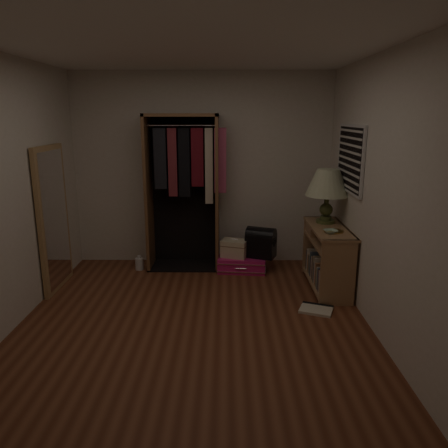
{
  "coord_description": "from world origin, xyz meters",
  "views": [
    {
      "loc": [
        0.33,
        -3.96,
        2.04
      ],
      "look_at": [
        0.3,
        0.95,
        0.8
      ],
      "focal_mm": 35.0,
      "sensor_mm": 36.0,
      "label": 1
    }
  ],
  "objects_px": {
    "train_case": "(234,248)",
    "table_lamp": "(328,184)",
    "console_bookshelf": "(327,255)",
    "open_wardrobe": "(186,177)",
    "white_jug": "(139,264)",
    "pink_suitcase": "(242,263)",
    "black_bag": "(261,242)",
    "floor_mirror": "(53,219)"
  },
  "relations": [
    {
      "from": "console_bookshelf",
      "to": "floor_mirror",
      "type": "height_order",
      "value": "floor_mirror"
    },
    {
      "from": "pink_suitcase",
      "to": "white_jug",
      "type": "bearing_deg",
      "value": -174.81
    },
    {
      "from": "pink_suitcase",
      "to": "black_bag",
      "type": "bearing_deg",
      "value": -1.92
    },
    {
      "from": "pink_suitcase",
      "to": "table_lamp",
      "type": "distance_m",
      "value": 1.56
    },
    {
      "from": "table_lamp",
      "to": "floor_mirror",
      "type": "bearing_deg",
      "value": -176.07
    },
    {
      "from": "pink_suitcase",
      "to": "train_case",
      "type": "distance_m",
      "value": 0.24
    },
    {
      "from": "table_lamp",
      "to": "white_jug",
      "type": "bearing_deg",
      "value": 171.01
    },
    {
      "from": "floor_mirror",
      "to": "white_jug",
      "type": "relative_size",
      "value": 8.64
    },
    {
      "from": "table_lamp",
      "to": "train_case",
      "type": "bearing_deg",
      "value": 162.31
    },
    {
      "from": "console_bookshelf",
      "to": "table_lamp",
      "type": "height_order",
      "value": "table_lamp"
    },
    {
      "from": "white_jug",
      "to": "train_case",
      "type": "bearing_deg",
      "value": -1.13
    },
    {
      "from": "black_bag",
      "to": "white_jug",
      "type": "relative_size",
      "value": 2.21
    },
    {
      "from": "pink_suitcase",
      "to": "white_jug",
      "type": "relative_size",
      "value": 3.45
    },
    {
      "from": "floor_mirror",
      "to": "black_bag",
      "type": "height_order",
      "value": "floor_mirror"
    },
    {
      "from": "train_case",
      "to": "floor_mirror",
      "type": "bearing_deg",
      "value": -146.7
    },
    {
      "from": "black_bag",
      "to": "white_jug",
      "type": "height_order",
      "value": "black_bag"
    },
    {
      "from": "open_wardrobe",
      "to": "white_jug",
      "type": "relative_size",
      "value": 10.42
    },
    {
      "from": "black_bag",
      "to": "console_bookshelf",
      "type": "bearing_deg",
      "value": -13.15
    },
    {
      "from": "train_case",
      "to": "pink_suitcase",
      "type": "bearing_deg",
      "value": 31.92
    },
    {
      "from": "open_wardrobe",
      "to": "black_bag",
      "type": "distance_m",
      "value": 1.3
    },
    {
      "from": "floor_mirror",
      "to": "table_lamp",
      "type": "distance_m",
      "value": 3.27
    },
    {
      "from": "black_bag",
      "to": "table_lamp",
      "type": "relative_size",
      "value": 0.63
    },
    {
      "from": "open_wardrobe",
      "to": "pink_suitcase",
      "type": "relative_size",
      "value": 3.02
    },
    {
      "from": "table_lamp",
      "to": "white_jug",
      "type": "distance_m",
      "value": 2.67
    },
    {
      "from": "console_bookshelf",
      "to": "open_wardrobe",
      "type": "xyz_separation_m",
      "value": [
        -1.74,
        0.73,
        0.84
      ]
    },
    {
      "from": "open_wardrobe",
      "to": "white_jug",
      "type": "height_order",
      "value": "open_wardrobe"
    },
    {
      "from": "open_wardrobe",
      "to": "pink_suitcase",
      "type": "height_order",
      "value": "open_wardrobe"
    },
    {
      "from": "pink_suitcase",
      "to": "train_case",
      "type": "relative_size",
      "value": 1.72
    },
    {
      "from": "open_wardrobe",
      "to": "train_case",
      "type": "relative_size",
      "value": 5.19
    },
    {
      "from": "console_bookshelf",
      "to": "floor_mirror",
      "type": "relative_size",
      "value": 0.66
    },
    {
      "from": "pink_suitcase",
      "to": "console_bookshelf",
      "type": "bearing_deg",
      "value": -23.98
    },
    {
      "from": "floor_mirror",
      "to": "pink_suitcase",
      "type": "distance_m",
      "value": 2.44
    },
    {
      "from": "train_case",
      "to": "table_lamp",
      "type": "xyz_separation_m",
      "value": [
        1.1,
        -0.35,
        0.92
      ]
    },
    {
      "from": "train_case",
      "to": "table_lamp",
      "type": "distance_m",
      "value": 1.48
    },
    {
      "from": "console_bookshelf",
      "to": "table_lamp",
      "type": "bearing_deg",
      "value": 88.6
    },
    {
      "from": "floor_mirror",
      "to": "table_lamp",
      "type": "height_order",
      "value": "floor_mirror"
    },
    {
      "from": "floor_mirror",
      "to": "black_bag",
      "type": "bearing_deg",
      "value": 12.89
    },
    {
      "from": "console_bookshelf",
      "to": "pink_suitcase",
      "type": "distance_m",
      "value": 1.18
    },
    {
      "from": "black_bag",
      "to": "pink_suitcase",
      "type": "bearing_deg",
      "value": -165.26
    },
    {
      "from": "console_bookshelf",
      "to": "pink_suitcase",
      "type": "bearing_deg",
      "value": 150.82
    },
    {
      "from": "open_wardrobe",
      "to": "white_jug",
      "type": "bearing_deg",
      "value": -165.21
    },
    {
      "from": "floor_mirror",
      "to": "pink_suitcase",
      "type": "height_order",
      "value": "floor_mirror"
    }
  ]
}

